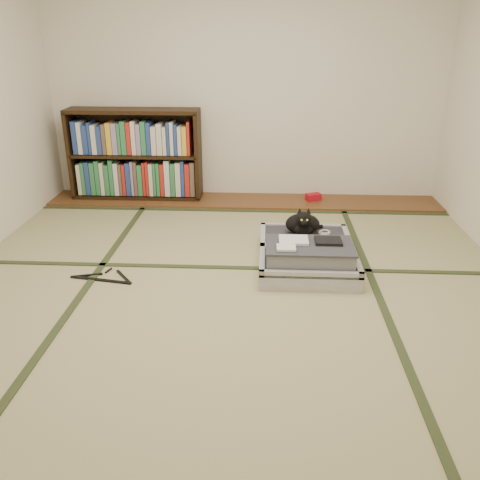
{
  "coord_description": "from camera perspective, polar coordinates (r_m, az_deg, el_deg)",
  "views": [
    {
      "loc": [
        0.23,
        -3.03,
        1.65
      ],
      "look_at": [
        0.05,
        0.35,
        0.25
      ],
      "focal_mm": 38.0,
      "sensor_mm": 36.0,
      "label": 1
    }
  ],
  "objects": [
    {
      "name": "red_item",
      "position": [
        5.33,
        8.23,
        4.81
      ],
      "size": [
        0.17,
        0.14,
        0.07
      ],
      "primitive_type": "cube",
      "rotation": [
        0.0,
        0.0,
        0.38
      ],
      "color": "#B40E1C",
      "rests_on": "wood_strip"
    },
    {
      "name": "room_shell",
      "position": [
        3.04,
        -1.36,
        18.93
      ],
      "size": [
        4.5,
        4.5,
        4.5
      ],
      "color": "white",
      "rests_on": "ground"
    },
    {
      "name": "wood_strip",
      "position": [
        5.29,
        0.41,
        4.42
      ],
      "size": [
        4.0,
        0.5,
        0.02
      ],
      "primitive_type": "cube",
      "color": "brown",
      "rests_on": "ground"
    },
    {
      "name": "cat",
      "position": [
        4.06,
        7.08,
        1.81
      ],
      "size": [
        0.31,
        0.32,
        0.25
      ],
      "color": "black",
      "rests_on": "suitcase"
    },
    {
      "name": "tatami_borders",
      "position": [
        3.9,
        -0.62,
        -2.52
      ],
      "size": [
        4.0,
        4.5,
        0.01
      ],
      "color": "#2D381E",
      "rests_on": "ground"
    },
    {
      "name": "bookcase",
      "position": [
        5.41,
        -11.64,
        9.21
      ],
      "size": [
        1.34,
        0.31,
        0.92
      ],
      "color": "black",
      "rests_on": "wood_strip"
    },
    {
      "name": "cable_coil",
      "position": [
        4.14,
        9.48,
        0.85
      ],
      "size": [
        0.1,
        0.1,
        0.02
      ],
      "color": "white",
      "rests_on": "suitcase"
    },
    {
      "name": "hanger",
      "position": [
        3.78,
        -15.07,
        -4.12
      ],
      "size": [
        0.47,
        0.25,
        0.01
      ],
      "color": "black",
      "rests_on": "floor"
    },
    {
      "name": "floor",
      "position": [
        3.46,
        -1.14,
        -6.04
      ],
      "size": [
        4.5,
        4.5,
        0.0
      ],
      "primitive_type": "plane",
      "color": "tan",
      "rests_on": "ground"
    },
    {
      "name": "suitcase",
      "position": [
        3.84,
        7.52,
        -1.58
      ],
      "size": [
        0.71,
        0.94,
        0.28
      ],
      "color": "#BCBBC1",
      "rests_on": "floor"
    }
  ]
}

